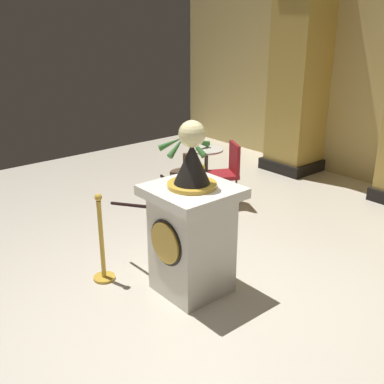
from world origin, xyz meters
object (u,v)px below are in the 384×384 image
at_px(stanchion_near, 201,215).
at_px(potted_palm_left, 186,176).
at_px(stanchion_far, 102,251).
at_px(cafe_chair_red, 228,169).
at_px(pedestal_clock, 192,228).
at_px(cafe_table, 206,165).

bearing_deg(stanchion_near, potted_palm_left, 147.53).
xyz_separation_m(stanchion_far, cafe_chair_red, (-0.69, 2.56, 0.22)).
distance_m(stanchion_near, cafe_chair_red, 1.36).
height_order(potted_palm_left, cafe_chair_red, potted_palm_left).
distance_m(stanchion_near, potted_palm_left, 1.68).
bearing_deg(stanchion_far, pedestal_clock, 38.00).
relative_size(pedestal_clock, potted_palm_left, 1.74).
bearing_deg(cafe_table, pedestal_clock, -44.73).
xyz_separation_m(stanchion_near, potted_palm_left, (-1.41, 0.90, -0.05)).
bearing_deg(cafe_chair_red, stanchion_far, -74.86).
distance_m(stanchion_near, cafe_table, 1.78).
bearing_deg(stanchion_near, stanchion_far, -90.26).
bearing_deg(cafe_chair_red, stanchion_near, -58.53).
height_order(stanchion_far, potted_palm_left, potted_palm_left).
relative_size(stanchion_near, stanchion_far, 1.03).
height_order(stanchion_far, cafe_chair_red, stanchion_far).
relative_size(potted_palm_left, cafe_chair_red, 1.08).
height_order(pedestal_clock, cafe_chair_red, pedestal_clock).
bearing_deg(pedestal_clock, potted_palm_left, 141.95).
bearing_deg(potted_palm_left, stanchion_near, -32.47).
bearing_deg(cafe_chair_red, cafe_table, 171.94).
xyz_separation_m(pedestal_clock, cafe_chair_red, (-1.47, 1.95, -0.14)).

